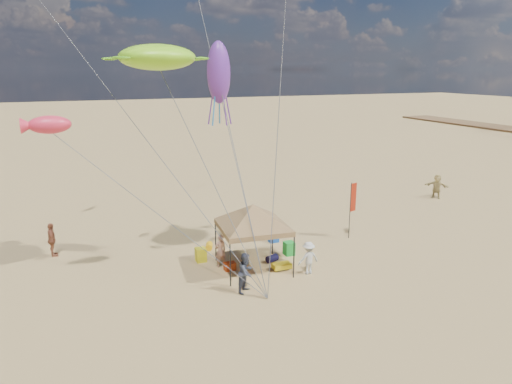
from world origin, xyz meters
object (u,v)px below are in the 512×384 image
canopy_tent (253,207)px  feather_flag (352,201)px  person_near_c (308,258)px  person_near_b (246,273)px  beach_cart (282,266)px  cooler_blue (274,239)px  chair_green (289,248)px  person_near_a (220,251)px  person_far_c (437,186)px  person_far_a (52,240)px  cooler_red (230,266)px  chair_yellow (201,255)px

canopy_tent → feather_flag: bearing=15.7°
feather_flag → person_near_c: (-4.61, -3.42, -1.38)m
canopy_tent → person_near_b: (-1.18, -2.11, -2.23)m
person_near_b → beach_cart: bearing=-9.1°
beach_cart → person_near_b: bearing=-148.3°
cooler_blue → person_near_b: person_near_b is taller
cooler_blue → feather_flag: bearing=-12.8°
person_near_c → chair_green: bearing=-96.6°
canopy_tent → chair_green: canopy_tent is taller
person_near_b → person_near_c: size_ratio=1.13×
person_near_a → person_far_c: 19.71m
chair_green → person_near_c: bearing=-94.6°
canopy_tent → person_near_a: 2.80m
person_near_c → person_far_c: person_far_c is taller
cooler_blue → person_near_a: (-3.77, -2.08, 0.63)m
feather_flag → person_near_a: (-8.17, -1.07, -1.35)m
person_near_c → person_far_a: size_ratio=0.88×
canopy_tent → person_near_b: size_ratio=3.41×
beach_cart → person_far_c: (16.22, 7.30, 0.72)m
canopy_tent → cooler_red: 3.14m
cooler_blue → chair_yellow: chair_yellow is taller
chair_green → person_near_b: size_ratio=0.39×
feather_flag → cooler_blue: (-4.40, 1.00, -1.98)m
person_near_c → person_far_a: bearing=-33.6°
feather_flag → person_near_b: 9.02m
person_far_a → person_far_c: size_ratio=0.97×
cooler_red → chair_yellow: chair_yellow is taller
cooler_red → person_near_a: bearing=116.0°
feather_flag → person_near_b: (-7.97, -4.02, -1.28)m
person_near_c → person_far_a: (-11.14, 6.87, 0.10)m
cooler_red → person_far_a: 9.39m
cooler_red → chair_yellow: (-1.00, 1.55, 0.16)m
chair_green → person_far_a: (-11.34, 4.43, 0.54)m
cooler_red → beach_cart: cooler_red is taller
person_far_a → beach_cart: bearing=-126.3°
cooler_blue → person_near_a: size_ratio=0.33×
person_near_a → person_near_b: person_near_b is taller
cooler_blue → person_far_a: (-11.36, 2.45, 0.70)m
beach_cart → person_near_c: person_near_c is taller
person_far_a → person_far_c: (26.41, 1.32, 0.03)m
chair_green → person_near_a: 3.78m
person_near_a → chair_green: bearing=172.2°
chair_green → cooler_blue: bearing=89.5°
feather_flag → person_near_c: bearing=-143.4°
chair_yellow → feather_flag: bearing=0.5°
person_near_c → person_far_a: 13.09m
person_far_a → person_far_c: 26.44m
chair_yellow → person_near_c: size_ratio=0.44×
chair_green → person_near_b: (-3.56, -3.03, 0.54)m
feather_flag → cooler_red: feather_flag is taller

